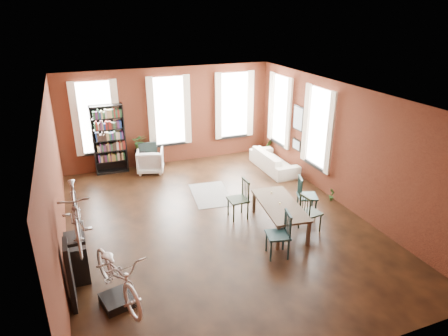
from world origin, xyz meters
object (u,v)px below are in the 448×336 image
dining_chair_d (307,196)px  console_table (77,258)px  dining_table (279,216)px  bike_trainer (118,300)px  bicycle_floor (114,251)px  dining_chair_a (278,235)px  plant_stand (143,159)px  white_armchair (150,160)px  cream_sofa (274,158)px  dining_chair_c (310,213)px  bookshelf (109,140)px  dining_chair_b (238,199)px

dining_chair_d → console_table: size_ratio=1.28×
dining_table → bike_trainer: size_ratio=3.36×
console_table → bicycle_floor: size_ratio=0.42×
dining_table → dining_chair_a: dining_chair_a is taller
dining_table → console_table: 4.60m
plant_stand → bicycle_floor: bicycle_floor is taller
white_armchair → cream_sofa: bearing=176.9°
white_armchair → plant_stand: size_ratio=1.29×
bicycle_floor → white_armchair: bearing=58.1°
dining_chair_d → white_armchair: (-3.14, 4.27, -0.10)m
dining_table → console_table: bearing=-170.1°
dining_chair_c → bicycle_floor: (-4.58, -0.97, 0.66)m
plant_stand → white_armchair: bearing=-66.9°
dining_table → dining_chair_a: bearing=-112.7°
cream_sofa → bike_trainer: bearing=129.6°
dining_chair_c → white_armchair: dining_chair_c is taller
plant_stand → bicycle_floor: 6.61m
bookshelf → plant_stand: bearing=-0.9°
dining_chair_a → dining_chair_c: size_ratio=1.09×
dining_chair_b → bike_trainer: size_ratio=1.81×
dining_chair_b → plant_stand: bearing=-158.4°
dining_chair_d → console_table: bearing=115.9°
dining_chair_d → bike_trainer: (-4.96, -1.64, -0.43)m
dining_chair_d → bicycle_floor: size_ratio=0.53×
dining_chair_b → cream_sofa: bearing=137.5°
cream_sofa → console_table: bearing=119.3°
bookshelf → bicycle_floor: bearing=-95.7°
dining_table → plant_stand: (-2.34, 5.02, 0.00)m
dining_chair_a → plant_stand: bearing=-150.9°
dining_chair_c → dining_chair_d: dining_chair_d is taller
bike_trainer → console_table: 1.33m
bookshelf → console_table: (-1.28, -5.20, -0.70)m
plant_stand → dining_chair_c: bearing=-61.2°
dining_chair_d → bookshelf: 6.40m
dining_chair_b → white_armchair: size_ratio=1.21×
dining_chair_a → dining_chair_c: (1.23, 0.65, -0.04)m
bicycle_floor → dining_chair_b: bearing=18.6°
console_table → dining_chair_c: bearing=-2.2°
white_armchair → dining_chair_c: bearing=134.7°
cream_sofa → bicycle_floor: size_ratio=1.08×
dining_chair_d → dining_chair_b: bearing=95.0°
dining_table → white_armchair: white_armchair is taller
bike_trainer → plant_stand: bearing=75.4°
bookshelf → dining_chair_c: bearing=-53.8°
dining_table → bookshelf: bearing=131.3°
dining_table → dining_chair_b: dining_chair_b is taller
plant_stand → bicycle_floor: bearing=-104.3°
bookshelf → white_armchair: size_ratio=2.64×
dining_table → dining_chair_a: (-0.60, -1.01, 0.19)m
dining_table → white_armchair: bearing=123.0°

